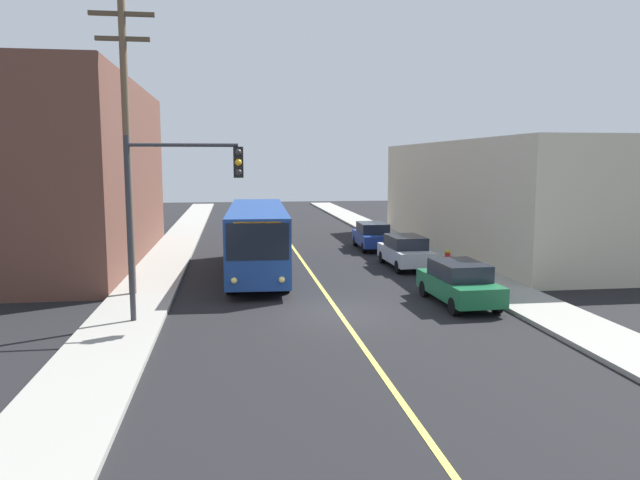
% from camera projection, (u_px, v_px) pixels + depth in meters
% --- Properties ---
extents(ground_plane, '(120.00, 120.00, 0.00)m').
position_uv_depth(ground_plane, '(339.00, 313.00, 21.43)').
color(ground_plane, black).
extents(sidewalk_left, '(2.50, 90.00, 0.15)m').
position_uv_depth(sidewalk_left, '(161.00, 267.00, 30.21)').
color(sidewalk_left, gray).
rests_on(sidewalk_left, ground).
extents(sidewalk_right, '(2.50, 90.00, 0.15)m').
position_uv_depth(sidewalk_right, '(440.00, 261.00, 32.26)').
color(sidewalk_right, gray).
rests_on(sidewalk_right, ground).
extents(lane_stripe_center, '(0.16, 60.00, 0.01)m').
position_uv_depth(lane_stripe_center, '(295.00, 251.00, 36.15)').
color(lane_stripe_center, '#D8CC4C').
rests_on(lane_stripe_center, ground).
extents(building_left_brick, '(10.00, 19.69, 9.38)m').
position_uv_depth(building_left_brick, '(43.00, 174.00, 31.75)').
color(building_left_brick, brown).
rests_on(building_left_brick, ground).
extents(building_right_warehouse, '(12.00, 23.67, 6.48)m').
position_uv_depth(building_right_warehouse, '(532.00, 196.00, 37.05)').
color(building_right_warehouse, beige).
rests_on(building_right_warehouse, ground).
extents(city_bus, '(3.01, 12.23, 3.20)m').
position_uv_depth(city_bus, '(257.00, 236.00, 28.54)').
color(city_bus, navy).
rests_on(city_bus, ground).
extents(parked_car_green, '(1.95, 4.46, 1.62)m').
position_uv_depth(parked_car_green, '(459.00, 282.00, 22.58)').
color(parked_car_green, '#196038').
rests_on(parked_car_green, ground).
extents(parked_car_silver, '(1.87, 4.42, 1.62)m').
position_uv_depth(parked_car_silver, '(406.00, 251.00, 30.45)').
color(parked_car_silver, '#B7B7BC').
rests_on(parked_car_silver, ground).
extents(parked_car_blue, '(1.94, 4.45, 1.62)m').
position_uv_depth(parked_car_blue, '(373.00, 236.00, 36.87)').
color(parked_car_blue, navy).
rests_on(parked_car_blue, ground).
extents(utility_pole_near, '(2.40, 0.28, 11.23)m').
position_uv_depth(utility_pole_near, '(127.00, 136.00, 23.12)').
color(utility_pole_near, brown).
rests_on(utility_pole_near, sidewalk_left).
extents(traffic_signal_left_corner, '(3.75, 0.48, 6.00)m').
position_uv_depth(traffic_signal_left_corner, '(178.00, 193.00, 19.53)').
color(traffic_signal_left_corner, '#2D2D33').
rests_on(traffic_signal_left_corner, sidewalk_left).
extents(fire_hydrant, '(0.44, 0.26, 0.84)m').
position_uv_depth(fire_hydrant, '(448.00, 258.00, 30.00)').
color(fire_hydrant, red).
rests_on(fire_hydrant, sidewalk_right).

